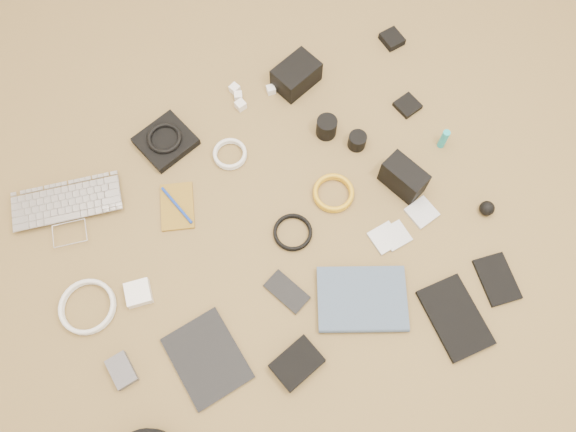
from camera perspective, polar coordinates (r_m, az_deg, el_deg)
name	(u,v)px	position (r m, az deg, el deg)	size (l,w,h in m)	color
laptop	(69,216)	(1.83, -21.36, -0.04)	(0.33, 0.23, 0.03)	silver
headphone_pouch	(166,141)	(1.86, -12.31, 7.43)	(0.16, 0.15, 0.03)	black
headphones	(164,138)	(1.84, -12.44, 7.75)	(0.11, 0.11, 0.01)	black
charger_a	(235,89)	(1.93, -5.44, 12.75)	(0.03, 0.03, 0.03)	white
charger_b	(241,105)	(1.89, -4.84, 11.16)	(0.03, 0.03, 0.03)	white
charger_c	(271,90)	(1.92, -1.75, 12.71)	(0.03, 0.03, 0.03)	white
charger_d	(238,96)	(1.92, -5.07, 12.05)	(0.03, 0.03, 0.02)	white
dslr_camera	(296,75)	(1.92, 0.84, 14.10)	(0.15, 0.10, 0.08)	black
lens_pouch	(392,39)	(2.08, 10.52, 17.27)	(0.06, 0.07, 0.03)	black
notebook_olive	(177,206)	(1.76, -11.19, 0.97)	(0.10, 0.15, 0.01)	olive
pen_blue	(177,205)	(1.75, -11.24, 1.08)	(0.01, 0.01, 0.15)	#1435A6
cable_white_a	(230,155)	(1.81, -5.90, 6.19)	(0.11, 0.11, 0.01)	white
lens_a	(327,127)	(1.82, 3.94, 9.00)	(0.07, 0.07, 0.07)	black
lens_b	(357,141)	(1.82, 7.04, 7.59)	(0.06, 0.06, 0.05)	black
card_reader	(407,105)	(1.93, 12.04, 10.92)	(0.07, 0.07, 0.02)	black
power_brick	(138,293)	(1.69, -14.96, -7.58)	(0.07, 0.07, 0.03)	white
cable_white_b	(88,307)	(1.73, -19.64, -8.72)	(0.16, 0.16, 0.01)	white
cable_black	(293,233)	(1.70, 0.48, -1.73)	(0.12, 0.12, 0.01)	black
cable_yellow	(333,194)	(1.75, 4.62, 2.25)	(0.13, 0.13, 0.01)	gold
flash	(404,178)	(1.75, 11.66, 3.83)	(0.07, 0.14, 0.10)	black
lens_cleaner	(444,139)	(1.86, 15.53, 7.55)	(0.02, 0.02, 0.08)	#1BA9B3
battery_charger	(122,371)	(1.66, -16.53, -14.82)	(0.06, 0.09, 0.03)	#535257
tablet	(207,358)	(1.62, -8.21, -14.11)	(0.18, 0.23, 0.01)	black
phone	(287,292)	(1.64, -0.12, -7.70)	(0.07, 0.13, 0.01)	black
filter_case_left	(385,238)	(1.71, 9.82, -2.22)	(0.08, 0.08, 0.01)	silver
filter_case_mid	(395,236)	(1.72, 10.86, -1.97)	(0.08, 0.08, 0.01)	silver
filter_case_right	(422,212)	(1.77, 13.44, 0.36)	(0.08, 0.08, 0.01)	silver
air_blower	(487,208)	(1.81, 19.55, 0.74)	(0.05, 0.05, 0.05)	black
drive_case	(297,363)	(1.59, 0.92, -14.74)	(0.13, 0.09, 0.03)	black
paperback	(364,332)	(1.62, 7.73, -11.64)	(0.19, 0.25, 0.03)	#3F526B
notebook_black_a	(455,317)	(1.69, 16.62, -9.85)	(0.14, 0.22, 0.02)	black
notebook_black_b	(497,279)	(1.76, 20.46, -6.04)	(0.10, 0.15, 0.01)	black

